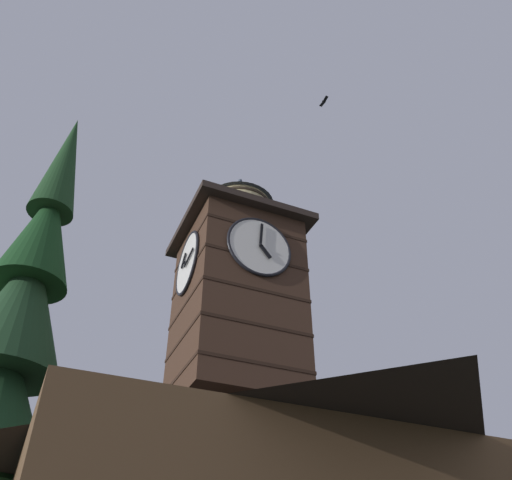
# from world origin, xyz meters

# --- Properties ---
(clock_tower) EXTENTS (4.13, 4.13, 8.93)m
(clock_tower) POSITION_xyz_m (0.90, -3.29, 10.92)
(clock_tower) COLOR #422B1E
(clock_tower) RESTS_ON building_main
(pine_tree_behind) EXTENTS (7.23, 7.23, 18.09)m
(pine_tree_behind) POSITION_xyz_m (-1.03, -9.30, 7.91)
(pine_tree_behind) COLOR #473323
(pine_tree_behind) RESTS_ON ground_plane
(moon) EXTENTS (1.80, 1.80, 1.80)m
(moon) POSITION_xyz_m (-15.65, -33.78, 13.93)
(moon) COLOR silver
(flying_bird_high) EXTENTS (0.18, 0.61, 0.10)m
(flying_bird_high) POSITION_xyz_m (-2.53, -2.11, 20.93)
(flying_bird_high) COLOR black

